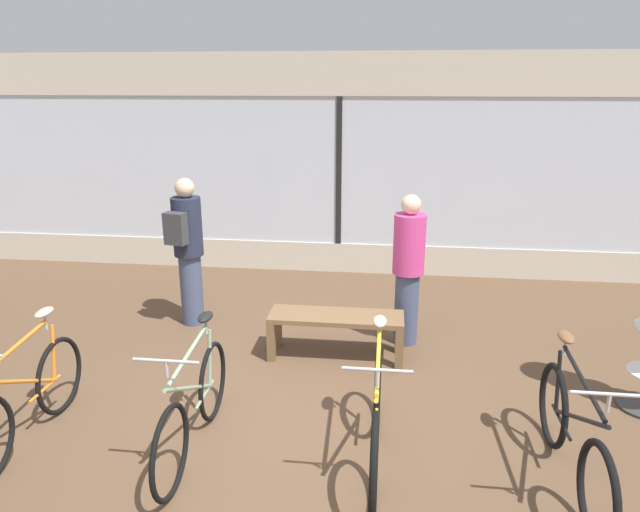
{
  "coord_description": "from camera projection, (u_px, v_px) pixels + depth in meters",
  "views": [
    {
      "loc": [
        0.72,
        -4.28,
        2.8
      ],
      "look_at": [
        0.0,
        1.7,
        0.95
      ],
      "focal_mm": 32.0,
      "sensor_mm": 36.0,
      "label": 1
    }
  ],
  "objects": [
    {
      "name": "bicycle_far_left",
      "position": [
        26.0,
        400.0,
        4.52
      ],
      "size": [
        0.46,
        1.66,
        1.02
      ],
      "color": "black",
      "rests_on": "ground_plane"
    },
    {
      "name": "ground_plane",
      "position": [
        297.0,
        417.0,
        4.97
      ],
      "size": [
        24.0,
        24.0,
        0.0
      ],
      "primitive_type": "plane",
      "color": "brown"
    },
    {
      "name": "bicycle_right",
      "position": [
        376.0,
        416.0,
        4.3
      ],
      "size": [
        0.46,
        1.71,
        1.03
      ],
      "color": "black",
      "rests_on": "ground_plane"
    },
    {
      "name": "display_bench",
      "position": [
        336.0,
        322.0,
        5.95
      ],
      "size": [
        1.4,
        0.44,
        0.48
      ],
      "color": "brown",
      "rests_on": "ground_plane"
    },
    {
      "name": "shop_back_wall",
      "position": [
        339.0,
        165.0,
        8.3
      ],
      "size": [
        12.0,
        0.08,
        3.2
      ],
      "color": "beige",
      "rests_on": "ground_plane"
    },
    {
      "name": "customer_near_rack",
      "position": [
        408.0,
        267.0,
        6.14
      ],
      "size": [
        0.45,
        0.45,
        1.67
      ],
      "color": "#424C6B",
      "rests_on": "ground_plane"
    },
    {
      "name": "bicycle_left",
      "position": [
        194.0,
        406.0,
        4.43
      ],
      "size": [
        0.46,
        1.66,
        1.02
      ],
      "color": "black",
      "rests_on": "ground_plane"
    },
    {
      "name": "bicycle_far_right",
      "position": [
        573.0,
        438.0,
        4.04
      ],
      "size": [
        0.46,
        1.7,
        1.02
      ],
      "color": "black",
      "rests_on": "ground_plane"
    },
    {
      "name": "customer_by_window",
      "position": [
        188.0,
        247.0,
        6.62
      ],
      "size": [
        0.4,
        0.53,
        1.76
      ],
      "color": "#424C6B",
      "rests_on": "ground_plane"
    }
  ]
}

